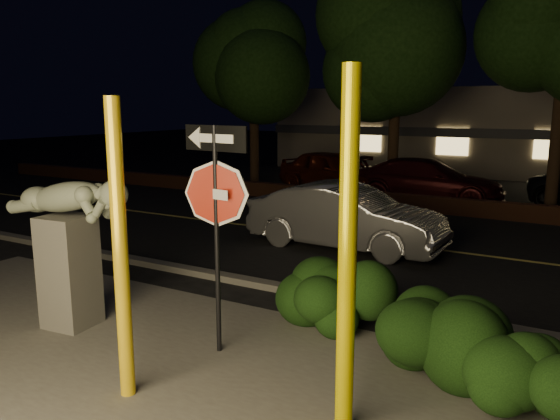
% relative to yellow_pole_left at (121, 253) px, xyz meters
% --- Properties ---
extents(ground, '(90.00, 90.00, 0.00)m').
position_rel_yellow_pole_left_xyz_m(ground, '(0.83, 10.96, -1.64)').
color(ground, black).
rests_on(ground, ground).
extents(patio, '(14.00, 6.00, 0.02)m').
position_rel_yellow_pole_left_xyz_m(patio, '(0.83, -0.04, -1.63)').
color(patio, '#4C4944').
rests_on(patio, ground).
extents(road, '(80.00, 8.00, 0.01)m').
position_rel_yellow_pole_left_xyz_m(road, '(0.83, 7.96, -1.63)').
color(road, black).
rests_on(road, ground).
extents(lane_marking, '(80.00, 0.12, 0.00)m').
position_rel_yellow_pole_left_xyz_m(lane_marking, '(0.83, 7.96, -1.62)').
color(lane_marking, '#BAA94A').
rests_on(lane_marking, road).
extents(curb, '(80.00, 0.25, 0.12)m').
position_rel_yellow_pole_left_xyz_m(curb, '(0.83, 3.86, -1.58)').
color(curb, '#4C4944').
rests_on(curb, ground).
extents(brick_wall, '(40.00, 0.35, 0.50)m').
position_rel_yellow_pole_left_xyz_m(brick_wall, '(0.83, 12.26, -1.39)').
color(brick_wall, '#4A2617').
rests_on(brick_wall, ground).
extents(parking_lot, '(40.00, 12.00, 0.01)m').
position_rel_yellow_pole_left_xyz_m(parking_lot, '(0.83, 17.96, -1.63)').
color(parking_lot, black).
rests_on(parking_lot, ground).
extents(building, '(22.00, 10.20, 4.00)m').
position_rel_yellow_pole_left_xyz_m(building, '(0.83, 25.95, 0.36)').
color(building, '#6E6358').
rests_on(building, ground).
extents(tree_far_a, '(4.60, 4.60, 7.43)m').
position_rel_yellow_pole_left_xyz_m(tree_far_a, '(-7.17, 13.96, 3.70)').
color(tree_far_a, black).
rests_on(tree_far_a, ground).
extents(tree_far_b, '(5.20, 5.20, 8.41)m').
position_rel_yellow_pole_left_xyz_m(tree_far_b, '(-1.67, 14.16, 4.41)').
color(tree_far_b, black).
rests_on(tree_far_b, ground).
extents(yellow_pole_left, '(0.16, 0.16, 3.28)m').
position_rel_yellow_pole_left_xyz_m(yellow_pole_left, '(0.00, 0.00, 0.00)').
color(yellow_pole_left, gold).
rests_on(yellow_pole_left, ground).
extents(yellow_pole_right, '(0.18, 0.18, 3.55)m').
position_rel_yellow_pole_left_xyz_m(yellow_pole_right, '(2.35, 0.58, 0.14)').
color(yellow_pole_right, '#DDC500').
rests_on(yellow_pole_right, ground).
extents(signpost, '(0.99, 0.17, 2.94)m').
position_rel_yellow_pole_left_xyz_m(signpost, '(0.24, 1.39, 0.46)').
color(signpost, black).
rests_on(signpost, ground).
extents(sculpture, '(2.07, 0.75, 2.21)m').
position_rel_yellow_pole_left_xyz_m(sculpture, '(-2.09, 1.03, -0.28)').
color(sculpture, '#4C4944').
rests_on(sculpture, ground).
extents(hedge_center, '(2.18, 1.34, 1.06)m').
position_rel_yellow_pole_left_xyz_m(hedge_center, '(1.25, 2.77, -1.11)').
color(hedge_center, black).
rests_on(hedge_center, ground).
extents(hedge_right, '(2.06, 1.29, 1.26)m').
position_rel_yellow_pole_left_xyz_m(hedge_right, '(3.12, 2.31, -1.01)').
color(hedge_right, black).
rests_on(hedge_right, ground).
extents(hedge_far_right, '(1.62, 1.15, 1.04)m').
position_rel_yellow_pole_left_xyz_m(hedge_far_right, '(3.98, 1.64, -1.12)').
color(hedge_far_right, black).
rests_on(hedge_far_right, ground).
extents(silver_sedan, '(4.48, 1.72, 1.46)m').
position_rel_yellow_pole_left_xyz_m(silver_sedan, '(-0.40, 7.10, -0.91)').
color(silver_sedan, '#A5A5A9').
rests_on(silver_sedan, ground).
extents(parked_car_red, '(4.95, 3.49, 1.56)m').
position_rel_yellow_pole_left_xyz_m(parked_car_red, '(-3.99, 14.32, -0.86)').
color(parked_car_red, maroon).
rests_on(parked_car_red, ground).
extents(parked_car_darkred, '(5.04, 2.20, 1.44)m').
position_rel_yellow_pole_left_xyz_m(parked_car_darkred, '(-0.42, 14.01, -0.92)').
color(parked_car_darkred, '#3A0C0F').
rests_on(parked_car_darkred, ground).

